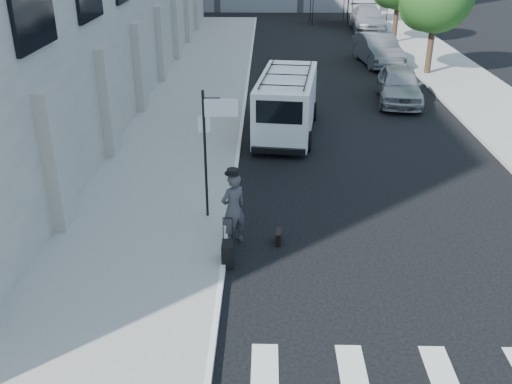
{
  "coord_description": "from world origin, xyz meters",
  "views": [
    {
      "loc": [
        -1.0,
        -10.63,
        7.37
      ],
      "look_at": [
        -1.26,
        2.28,
        1.3
      ],
      "focal_mm": 40.0,
      "sensor_mm": 36.0,
      "label": 1
    }
  ],
  "objects_px": {
    "parked_car_b": "(378,50)",
    "briefcase": "(278,237)",
    "parked_car_a": "(399,85)",
    "parked_car_c": "(368,19)",
    "businessman": "(233,209)",
    "cargo_van": "(287,103)",
    "suitcase": "(228,254)"
  },
  "relations": [
    {
      "from": "businessman",
      "to": "parked_car_c",
      "type": "relative_size",
      "value": 0.32
    },
    {
      "from": "businessman",
      "to": "suitcase",
      "type": "bearing_deg",
      "value": 48.61
    },
    {
      "from": "parked_car_b",
      "to": "briefcase",
      "type": "bearing_deg",
      "value": -113.12
    },
    {
      "from": "cargo_van",
      "to": "parked_car_b",
      "type": "height_order",
      "value": "cargo_van"
    },
    {
      "from": "businessman",
      "to": "parked_car_b",
      "type": "xyz_separation_m",
      "value": [
        7.19,
        20.62,
        -0.11
      ]
    },
    {
      "from": "businessman",
      "to": "parked_car_c",
      "type": "distance_m",
      "value": 33.51
    },
    {
      "from": "briefcase",
      "to": "suitcase",
      "type": "xyz_separation_m",
      "value": [
        -1.22,
        -1.09,
        0.15
      ]
    },
    {
      "from": "parked_car_a",
      "to": "briefcase",
      "type": "bearing_deg",
      "value": -106.7
    },
    {
      "from": "parked_car_b",
      "to": "parked_car_c",
      "type": "xyz_separation_m",
      "value": [
        1.26,
        11.8,
        0.01
      ]
    },
    {
      "from": "suitcase",
      "to": "cargo_van",
      "type": "bearing_deg",
      "value": 80.48
    },
    {
      "from": "parked_car_a",
      "to": "parked_car_c",
      "type": "relative_size",
      "value": 0.79
    },
    {
      "from": "businessman",
      "to": "parked_car_b",
      "type": "distance_m",
      "value": 21.84
    },
    {
      "from": "suitcase",
      "to": "parked_car_c",
      "type": "bearing_deg",
      "value": 75.99
    },
    {
      "from": "briefcase",
      "to": "parked_car_c",
      "type": "bearing_deg",
      "value": 80.08
    },
    {
      "from": "parked_car_c",
      "to": "parked_car_a",
      "type": "bearing_deg",
      "value": -93.54
    },
    {
      "from": "parked_car_a",
      "to": "parked_car_c",
      "type": "height_order",
      "value": "parked_car_c"
    },
    {
      "from": "briefcase",
      "to": "businessman",
      "type": "bearing_deg",
      "value": -177.22
    },
    {
      "from": "parked_car_a",
      "to": "suitcase",
      "type": "bearing_deg",
      "value": -109.18
    },
    {
      "from": "cargo_van",
      "to": "parked_car_a",
      "type": "height_order",
      "value": "cargo_van"
    },
    {
      "from": "parked_car_c",
      "to": "briefcase",
      "type": "bearing_deg",
      "value": -101.48
    },
    {
      "from": "parked_car_a",
      "to": "parked_car_c",
      "type": "xyz_separation_m",
      "value": [
        1.63,
        19.54,
        0.07
      ]
    },
    {
      "from": "businessman",
      "to": "cargo_van",
      "type": "distance_m",
      "value": 8.75
    },
    {
      "from": "businessman",
      "to": "briefcase",
      "type": "bearing_deg",
      "value": 142.98
    },
    {
      "from": "briefcase",
      "to": "parked_car_a",
      "type": "xyz_separation_m",
      "value": [
        5.68,
        12.89,
        0.62
      ]
    },
    {
      "from": "businessman",
      "to": "parked_car_c",
      "type": "xyz_separation_m",
      "value": [
        8.44,
        32.43,
        -0.1
      ]
    },
    {
      "from": "briefcase",
      "to": "suitcase",
      "type": "relative_size",
      "value": 0.37
    },
    {
      "from": "cargo_van",
      "to": "parked_car_a",
      "type": "distance_m",
      "value": 6.77
    },
    {
      "from": "parked_car_b",
      "to": "parked_car_c",
      "type": "distance_m",
      "value": 11.87
    },
    {
      "from": "parked_car_a",
      "to": "parked_car_c",
      "type": "bearing_deg",
      "value": 92.33
    },
    {
      "from": "parked_car_a",
      "to": "parked_car_b",
      "type": "distance_m",
      "value": 7.75
    },
    {
      "from": "businessman",
      "to": "cargo_van",
      "type": "bearing_deg",
      "value": -137.48
    },
    {
      "from": "businessman",
      "to": "parked_car_a",
      "type": "xyz_separation_m",
      "value": [
        6.82,
        12.89,
        -0.16
      ]
    }
  ]
}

